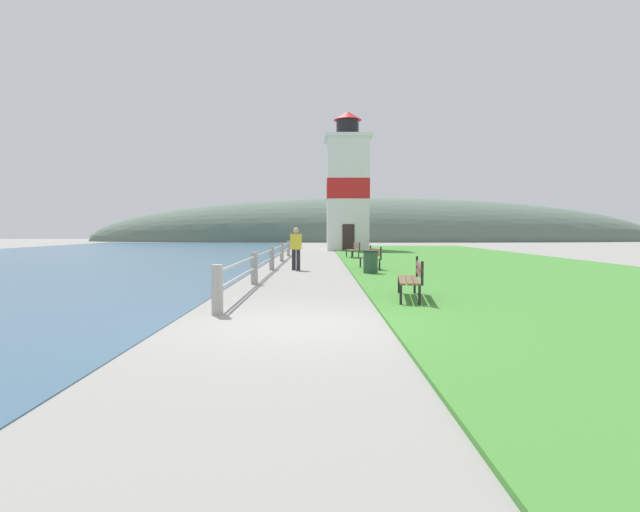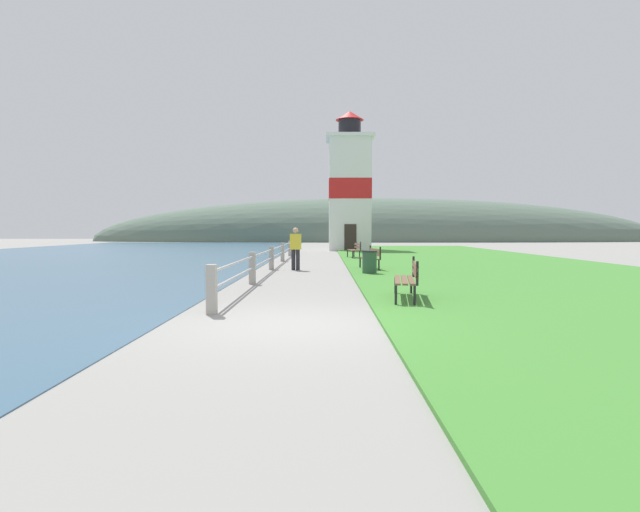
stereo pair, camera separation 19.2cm
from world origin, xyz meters
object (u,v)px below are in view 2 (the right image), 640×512
object	(u,v)px
lighthouse	(349,188)
trash_bin	(370,263)
park_bench_near	(408,277)
park_bench_midway	(371,257)
person_strolling	(296,247)
park_bench_far	(355,249)

from	to	relation	value
lighthouse	trash_bin	size ratio (longest dim) A/B	12.69
park_bench_near	park_bench_midway	bearing A→B (deg)	-82.01
person_strolling	park_bench_midway	bearing A→B (deg)	-79.90
park_bench_midway	park_bench_far	xyz separation A→B (m)	(-0.15, 7.89, -0.00)
park_bench_near	park_bench_midway	distance (m)	8.37
person_strolling	trash_bin	size ratio (longest dim) A/B	1.97
park_bench_near	person_strolling	distance (m)	8.98
park_bench_near	park_bench_far	world-z (taller)	same
park_bench_far	person_strolling	bearing A→B (deg)	63.08
park_bench_midway	person_strolling	bearing A→B (deg)	-9.69
park_bench_far	trash_bin	bearing A→B (deg)	82.20
park_bench_far	trash_bin	distance (m)	9.82
park_bench_near	park_bench_far	size ratio (longest dim) A/B	1.16
park_bench_midway	park_bench_far	distance (m)	7.90
trash_bin	person_strolling	bearing A→B (deg)	143.09
park_bench_far	park_bench_midway	bearing A→B (deg)	83.85
lighthouse	park_bench_near	bearing A→B (deg)	-90.18
park_bench_midway	trash_bin	size ratio (longest dim) A/B	2.05
park_bench_midway	park_bench_near	bearing A→B (deg)	82.37
trash_bin	park_bench_midway	bearing A→B (deg)	82.72
park_bench_far	lighthouse	distance (m)	12.33
person_strolling	trash_bin	world-z (taller)	person_strolling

